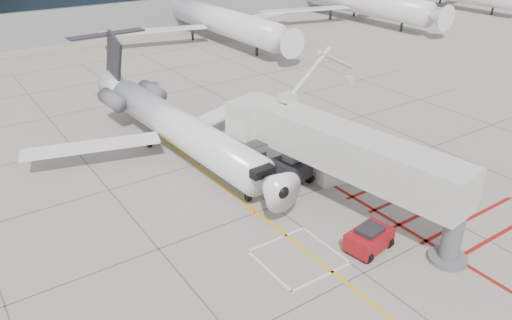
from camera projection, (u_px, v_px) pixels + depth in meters
ground_plane at (314, 236)px, 29.05m from camera, size 260.00×260.00×0.00m
regional_jet at (193, 118)px, 35.66m from camera, size 23.89×29.46×7.43m
jet_bridge at (361, 164)px, 29.48m from camera, size 10.88×18.89×7.16m
pushback_tug at (369, 238)px, 27.57m from camera, size 2.86×2.04×1.54m
baggage_cart at (260, 165)px, 35.95m from camera, size 1.93×1.25×1.19m
ground_power_unit at (334, 170)px, 34.56m from camera, size 2.53×1.77×1.83m
cone_nose at (252, 208)px, 31.24m from camera, size 0.41×0.41×0.57m
cone_side at (285, 170)px, 35.93m from camera, size 0.38×0.38×0.53m
bg_aircraft_c at (214, 2)px, 70.72m from camera, size 32.50×36.11×10.83m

